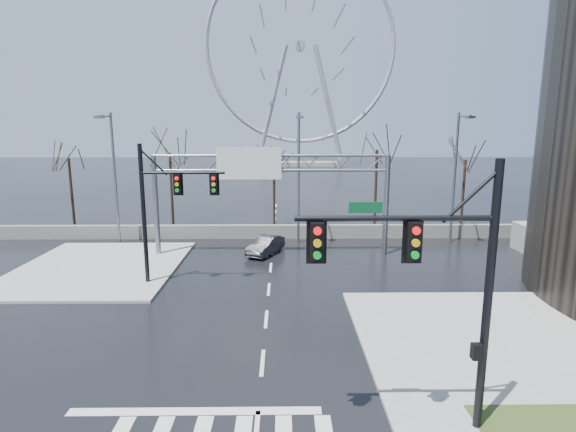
{
  "coord_description": "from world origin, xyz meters",
  "views": [
    {
      "loc": [
        0.79,
        -15.76,
        8.74
      ],
      "look_at": [
        1.08,
        8.82,
        4.0
      ],
      "focal_mm": 28.0,
      "sensor_mm": 36.0,
      "label": 1
    }
  ],
  "objects_px": {
    "signal_mast_far": "(163,201)",
    "ferris_wheel": "(300,54)",
    "signal_mast_near": "(442,273)",
    "sign_gantry": "(266,182)",
    "car": "(266,245)"
  },
  "relations": [
    {
      "from": "signal_mast_far",
      "to": "ferris_wheel",
      "type": "height_order",
      "value": "ferris_wheel"
    },
    {
      "from": "signal_mast_far",
      "to": "ferris_wheel",
      "type": "bearing_deg",
      "value": 82.8
    },
    {
      "from": "ferris_wheel",
      "to": "signal_mast_near",
      "type": "bearing_deg",
      "value": -89.92
    },
    {
      "from": "signal_mast_far",
      "to": "car",
      "type": "xyz_separation_m",
      "value": [
        5.42,
        6.28,
        -4.2
      ]
    },
    {
      "from": "signal_mast_far",
      "to": "car",
      "type": "relative_size",
      "value": 2.08
    },
    {
      "from": "ferris_wheel",
      "to": "car",
      "type": "distance_m",
      "value": 83.91
    },
    {
      "from": "car",
      "to": "sign_gantry",
      "type": "bearing_deg",
      "value": -51.76
    },
    {
      "from": "sign_gantry",
      "to": "ferris_wheel",
      "type": "xyz_separation_m",
      "value": [
        5.38,
        80.04,
        20.95
      ]
    },
    {
      "from": "signal_mast_near",
      "to": "ferris_wheel",
      "type": "height_order",
      "value": "ferris_wheel"
    },
    {
      "from": "ferris_wheel",
      "to": "car",
      "type": "bearing_deg",
      "value": -93.91
    },
    {
      "from": "signal_mast_near",
      "to": "sign_gantry",
      "type": "relative_size",
      "value": 0.49
    },
    {
      "from": "signal_mast_far",
      "to": "signal_mast_near",
      "type": "bearing_deg",
      "value": -49.74
    },
    {
      "from": "signal_mast_far",
      "to": "sign_gantry",
      "type": "height_order",
      "value": "signal_mast_far"
    },
    {
      "from": "ferris_wheel",
      "to": "signal_mast_far",
      "type": "bearing_deg",
      "value": -97.2
    },
    {
      "from": "sign_gantry",
      "to": "ferris_wheel",
      "type": "bearing_deg",
      "value": 86.16
    }
  ]
}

